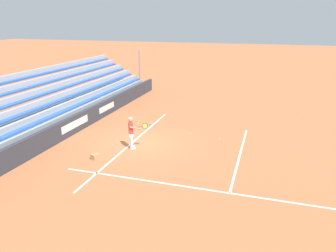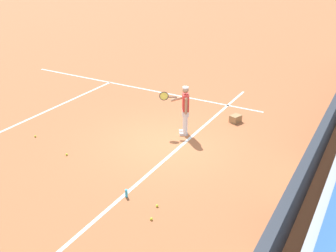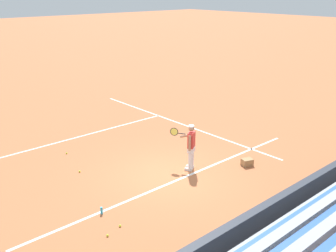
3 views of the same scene
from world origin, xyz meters
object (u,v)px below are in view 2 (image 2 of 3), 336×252
at_px(tennis_player, 185,110).
at_px(tennis_ball_on_baseline, 157,206).
at_px(ball_box_cardboard, 235,119).
at_px(tennis_ball_by_box, 35,136).
at_px(water_bottle, 126,193).
at_px(tennis_ball_midcourt, 151,219).
at_px(tennis_ball_stray_back, 67,154).

relative_size(tennis_player, tennis_ball_on_baseline, 25.98).
bearing_deg(tennis_ball_on_baseline, ball_box_cardboard, 1.54).
relative_size(tennis_player, tennis_ball_by_box, 25.98).
relative_size(ball_box_cardboard, water_bottle, 1.82).
distance_m(ball_box_cardboard, tennis_ball_midcourt, 6.42).
bearing_deg(ball_box_cardboard, tennis_ball_by_box, 129.82).
distance_m(tennis_ball_by_box, tennis_ball_stray_back, 1.88).
xyz_separation_m(tennis_ball_on_baseline, water_bottle, (-0.02, 0.92, 0.08)).
bearing_deg(tennis_ball_by_box, ball_box_cardboard, -50.18).
bearing_deg(ball_box_cardboard, water_bottle, 172.72).
height_order(tennis_player, ball_box_cardboard, tennis_player).
relative_size(tennis_player, tennis_ball_stray_back, 25.98).
distance_m(tennis_ball_by_box, tennis_ball_midcourt, 6.08).
bearing_deg(tennis_ball_stray_back, tennis_ball_by_box, 76.31).
height_order(tennis_ball_stray_back, tennis_ball_on_baseline, same).
relative_size(ball_box_cardboard, tennis_ball_midcourt, 6.06).
distance_m(tennis_player, water_bottle, 4.19).
height_order(ball_box_cardboard, water_bottle, ball_box_cardboard).
distance_m(ball_box_cardboard, tennis_ball_by_box, 7.14).
bearing_deg(tennis_ball_by_box, tennis_ball_on_baseline, -103.27).
xyz_separation_m(tennis_ball_by_box, tennis_ball_midcourt, (-1.84, -5.79, 0.00)).
distance_m(tennis_ball_by_box, water_bottle, 4.92).
height_order(tennis_ball_midcourt, tennis_ball_on_baseline, same).
xyz_separation_m(ball_box_cardboard, tennis_ball_on_baseline, (-5.90, -0.16, -0.10)).
bearing_deg(water_bottle, tennis_ball_on_baseline, -88.74).
bearing_deg(tennis_player, tennis_ball_midcourt, -161.95).
bearing_deg(tennis_ball_midcourt, tennis_ball_on_baseline, 16.24).
bearing_deg(water_bottle, ball_box_cardboard, -7.28).
bearing_deg(ball_box_cardboard, tennis_ball_stray_back, 143.94).
bearing_deg(tennis_ball_by_box, tennis_player, -57.51).
height_order(tennis_ball_stray_back, water_bottle, water_bottle).
bearing_deg(tennis_ball_stray_back, tennis_ball_midcourt, -109.42).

